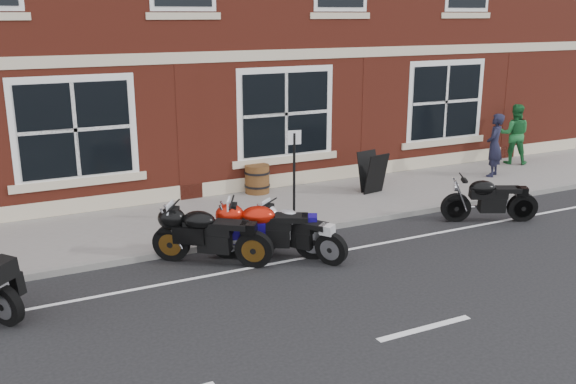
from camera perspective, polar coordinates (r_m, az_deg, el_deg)
name	(u,v)px	position (r m, az deg, el deg)	size (l,w,h in m)	color
ground	(322,259)	(11.86, 3.02, -5.99)	(80.00, 80.00, 0.00)	black
sidewalk	(256,212)	(14.37, -2.88, -1.82)	(30.00, 3.00, 0.12)	slate
kerb	(287,233)	(13.01, -0.06, -3.69)	(30.00, 0.16, 0.12)	slate
moto_sport_red	(268,227)	(11.72, -1.78, -3.17)	(2.07, 1.20, 1.02)	black
moto_sport_black	(210,233)	(11.55, -6.96, -3.63)	(1.84, 1.49, 1.00)	black
moto_sport_silver	(297,230)	(11.80, 0.80, -3.39)	(1.15, 1.79, 0.91)	black
moto_naked_black	(487,197)	(14.45, 17.31, -0.45)	(1.93, 1.02, 0.94)	black
pedestrian_left	(494,145)	(18.00, 17.88, 3.98)	(0.62, 0.40, 1.69)	black
pedestrian_right	(514,134)	(19.73, 19.48, 4.88)	(0.84, 0.66, 1.74)	#1C632D
a_board_sign	(372,172)	(15.76, 7.51, 1.75)	(0.60, 0.40, 1.00)	black
barrel_planter	(257,179)	(15.64, -2.75, 1.18)	(0.62, 0.62, 0.69)	#544116
parking_sign	(294,172)	(12.92, 0.55, 1.80)	(0.28, 0.07, 2.00)	black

